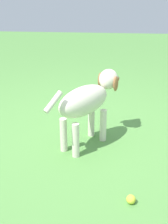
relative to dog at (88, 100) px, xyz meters
The scene contains 3 objects.
ground 0.46m from the dog, 136.71° to the right, with size 14.00×14.00×0.00m, color #548C42.
dog is the anchor object (origin of this frame).
tennis_ball_1 0.98m from the dog, 24.45° to the left, with size 0.07×0.07×0.07m, color #D6DE3D.
Camera 1 is at (2.52, 0.29, 1.40)m, focal length 46.09 mm.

